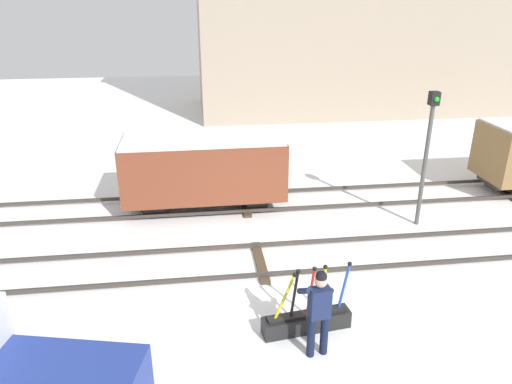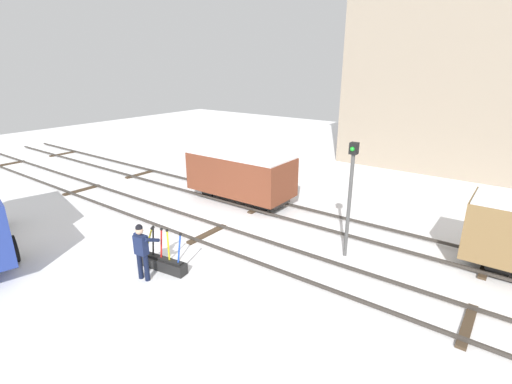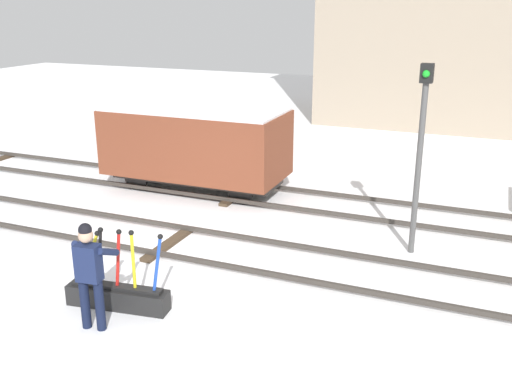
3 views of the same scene
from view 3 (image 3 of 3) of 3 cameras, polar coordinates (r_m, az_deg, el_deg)
name	(u,v)px [view 3 (image 3 of 3)]	position (r m, az deg, el deg)	size (l,w,h in m)	color
ground_plane	(169,245)	(12.68, -8.49, -5.16)	(60.00, 60.00, 0.00)	white
track_main_line	(169,240)	(12.64, -8.52, -4.71)	(44.00, 1.94, 0.18)	#38332D
track_siding_near	(238,192)	(15.63, -1.77, 0.02)	(44.00, 1.94, 0.18)	#38332D
switch_lever_frame	(118,294)	(10.29, -13.40, -9.71)	(1.83, 0.60, 1.45)	black
rail_worker	(90,269)	(9.46, -16.01, -7.31)	(0.60, 0.71, 1.80)	#111831
signal_post	(421,141)	(11.89, 15.87, 4.81)	(0.24, 0.32, 3.87)	#4C4C4C
freight_car_mid_siding	(196,144)	(15.84, -5.95, 4.74)	(4.86, 2.23, 2.29)	#2D2B28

